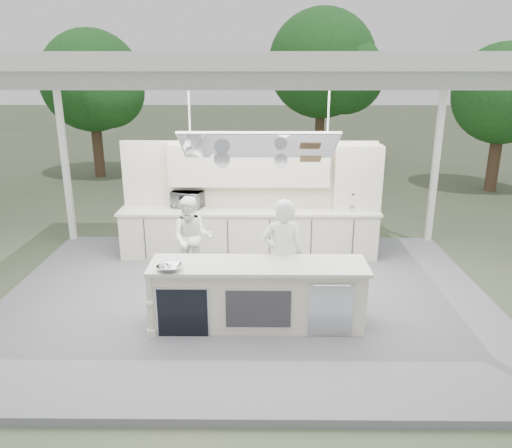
{
  "coord_description": "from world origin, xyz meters",
  "views": [
    {
      "loc": [
        0.23,
        -7.47,
        3.74
      ],
      "look_at": [
        0.15,
        0.4,
        1.25
      ],
      "focal_mm": 35.0,
      "sensor_mm": 36.0,
      "label": 1
    }
  ],
  "objects_px": {
    "head_chef": "(282,256)",
    "back_counter": "(249,233)",
    "demo_island": "(257,295)",
    "sous_chef": "(192,238)"
  },
  "relations": [
    {
      "from": "head_chef",
      "to": "back_counter",
      "type": "bearing_deg",
      "value": -84.76
    },
    {
      "from": "demo_island",
      "to": "back_counter",
      "type": "xyz_separation_m",
      "value": [
        -0.18,
        2.81,
        0.0
      ]
    },
    {
      "from": "demo_island",
      "to": "head_chef",
      "type": "bearing_deg",
      "value": 49.83
    },
    {
      "from": "head_chef",
      "to": "demo_island",
      "type": "bearing_deg",
      "value": 41.9
    },
    {
      "from": "back_counter",
      "to": "head_chef",
      "type": "height_order",
      "value": "head_chef"
    },
    {
      "from": "back_counter",
      "to": "head_chef",
      "type": "distance_m",
      "value": 2.47
    },
    {
      "from": "demo_island",
      "to": "sous_chef",
      "type": "xyz_separation_m",
      "value": [
        -1.15,
        1.67,
        0.27
      ]
    },
    {
      "from": "demo_island",
      "to": "back_counter",
      "type": "relative_size",
      "value": 0.61
    },
    {
      "from": "demo_island",
      "to": "head_chef",
      "type": "relative_size",
      "value": 1.73
    },
    {
      "from": "head_chef",
      "to": "sous_chef",
      "type": "bearing_deg",
      "value": -46.6
    }
  ]
}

